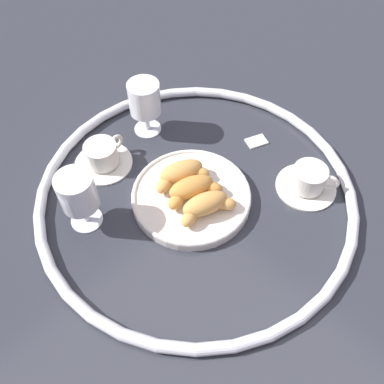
# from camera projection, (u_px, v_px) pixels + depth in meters

# --- Properties ---
(ground_plane) EXTENTS (2.20, 2.20, 0.00)m
(ground_plane) POSITION_uv_depth(u_px,v_px,m) (196.00, 196.00, 0.94)
(ground_plane) COLOR #2D3038
(table_chrome_rim) EXTENTS (0.70, 0.70, 0.02)m
(table_chrome_rim) POSITION_uv_depth(u_px,v_px,m) (196.00, 192.00, 0.93)
(table_chrome_rim) COLOR silver
(table_chrome_rim) RESTS_ON ground_plane
(pastry_plate) EXTENTS (0.26, 0.26, 0.02)m
(pastry_plate) POSITION_uv_depth(u_px,v_px,m) (192.00, 197.00, 0.92)
(pastry_plate) COLOR silver
(pastry_plate) RESTS_ON ground_plane
(croissant_large) EXTENTS (0.13, 0.09, 0.04)m
(croissant_large) POSITION_uv_depth(u_px,v_px,m) (180.00, 174.00, 0.92)
(croissant_large) COLOR #D6994C
(croissant_large) RESTS_ON pastry_plate
(croissant_small) EXTENTS (0.13, 0.09, 0.04)m
(croissant_small) POSITION_uv_depth(u_px,v_px,m) (193.00, 189.00, 0.90)
(croissant_small) COLOR #CC893D
(croissant_small) RESTS_ON pastry_plate
(croissant_extra) EXTENTS (0.13, 0.09, 0.04)m
(croissant_extra) POSITION_uv_depth(u_px,v_px,m) (206.00, 205.00, 0.87)
(croissant_extra) COLOR #D6994C
(croissant_extra) RESTS_ON pastry_plate
(coffee_cup_near) EXTENTS (0.14, 0.14, 0.06)m
(coffee_cup_near) POSITION_uv_depth(u_px,v_px,m) (102.00, 156.00, 0.98)
(coffee_cup_near) COLOR silver
(coffee_cup_near) RESTS_ON ground_plane
(coffee_cup_far) EXTENTS (0.14, 0.14, 0.06)m
(coffee_cup_far) POSITION_uv_depth(u_px,v_px,m) (309.00, 180.00, 0.94)
(coffee_cup_far) COLOR silver
(coffee_cup_far) RESTS_ON ground_plane
(juice_glass_left) EXTENTS (0.08, 0.08, 0.14)m
(juice_glass_left) POSITION_uv_depth(u_px,v_px,m) (78.00, 194.00, 0.83)
(juice_glass_left) COLOR white
(juice_glass_left) RESTS_ON ground_plane
(juice_glass_right) EXTENTS (0.08, 0.08, 0.14)m
(juice_glass_right) POSITION_uv_depth(u_px,v_px,m) (145.00, 100.00, 0.99)
(juice_glass_right) COLOR white
(juice_glass_right) RESTS_ON ground_plane
(sugar_packet) EXTENTS (0.06, 0.05, 0.01)m
(sugar_packet) POSITION_uv_depth(u_px,v_px,m) (257.00, 141.00, 1.04)
(sugar_packet) COLOR white
(sugar_packet) RESTS_ON ground_plane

